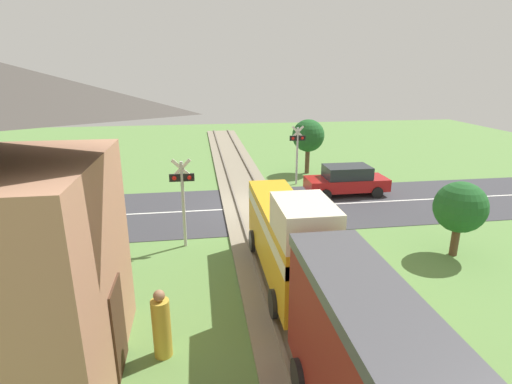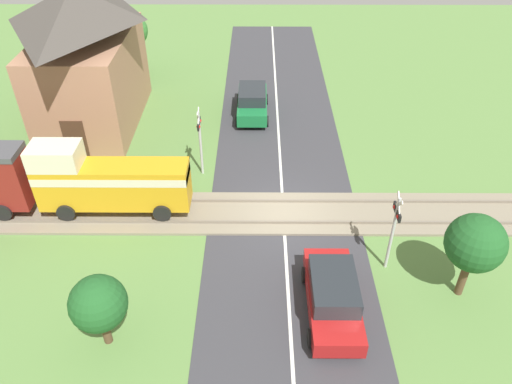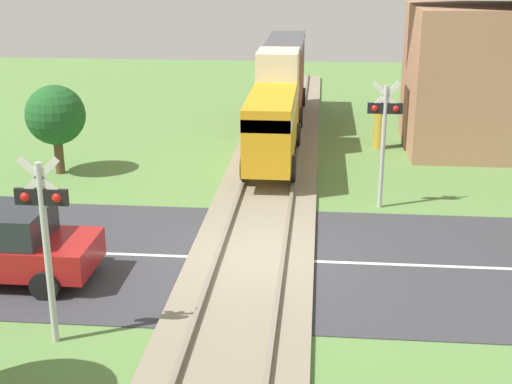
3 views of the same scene
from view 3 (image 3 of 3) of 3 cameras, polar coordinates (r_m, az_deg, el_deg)
name	(u,v)px [view 3 (image 3 of 3)]	position (r m, az deg, el deg)	size (l,w,h in m)	color
ground_plane	(251,260)	(15.94, -0.39, -5.45)	(60.00, 60.00, 0.00)	#5B8442
road_surface	(251,259)	(15.94, -0.39, -5.42)	(48.00, 6.40, 0.02)	#38383D
track_bed	(251,257)	(15.92, -0.39, -5.23)	(2.80, 48.00, 0.24)	gray
train	(280,90)	(25.46, 1.94, 8.17)	(1.58, 12.80, 3.18)	gold
crossing_signal_west_approach	(45,227)	(12.43, -16.56, -2.70)	(0.90, 0.18, 3.40)	#B7B7B7
crossing_signal_east_approach	(384,129)	(18.82, 10.20, 5.02)	(0.90, 0.18, 3.40)	#B7B7B7
pedestrian_by_station	(380,126)	(25.04, 9.87, 5.22)	(0.43, 0.43, 1.73)	gold
tree_roadside_hedge	(55,115)	(22.43, -15.75, 5.91)	(1.81, 1.81, 2.74)	brown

